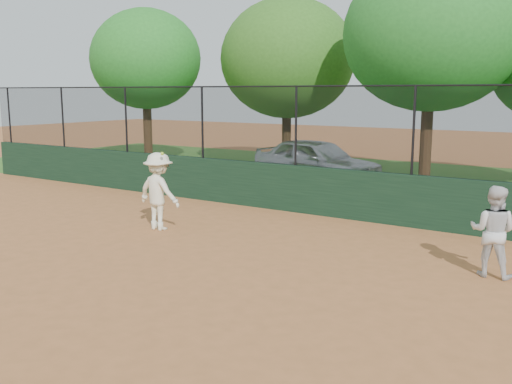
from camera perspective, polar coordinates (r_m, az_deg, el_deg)
The scene contains 10 objects.
ground at distance 9.76m, azimuth -11.21°, elevation -8.39°, with size 80.00×80.00×0.00m, color #B06938.
back_wall at distance 14.38m, azimuth 5.67°, elevation 0.15°, with size 26.00×0.20×1.20m, color #17331F.
grass_strip at distance 19.91m, azimuth 13.71°, elevation 0.93°, with size 36.00×12.00×0.01m, color #2B591B.
parked_car at distance 18.96m, azimuth 6.07°, elevation 3.07°, with size 1.82×4.53×1.54m, color #AFB3B9.
player_second at distance 10.25m, azimuth 22.60°, elevation -3.65°, with size 0.75×0.58×1.53m, color silver.
player_main at distance 12.84m, azimuth -9.69°, elevation 0.06°, with size 1.14×0.69×1.78m.
fence_assembly at distance 14.20m, azimuth 5.69°, elevation 6.68°, with size 26.00×0.06×2.00m.
tree_0 at distance 24.43m, azimuth -11.00°, elevation 12.89°, with size 4.72×4.29×6.40m.
tree_1 at distance 22.41m, azimuth 3.14°, elevation 13.18°, with size 5.29×4.81×6.58m.
tree_2 at distance 18.53m, azimuth 17.14°, elevation 14.87°, with size 5.41×4.92×7.10m.
Camera 1 is at (6.56, -6.55, 3.05)m, focal length 40.00 mm.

